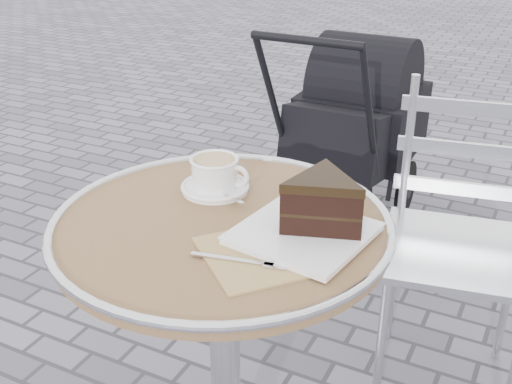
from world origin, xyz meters
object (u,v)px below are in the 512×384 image
at_px(cafe_table, 223,287).
at_px(bistro_chair, 464,207).
at_px(cappuccino_set, 216,176).
at_px(cake_plate_set, 317,210).
at_px(baby_stroller, 354,135).

xyz_separation_m(cafe_table, bistro_chair, (0.40, 0.66, -0.01)).
bearing_deg(cappuccino_set, cafe_table, -62.30).
height_order(cafe_table, cappuccino_set, cappuccino_set).
height_order(cappuccino_set, cake_plate_set, cake_plate_set).
height_order(cake_plate_set, bistro_chair, bistro_chair).
bearing_deg(baby_stroller, cappuccino_set, -86.07).
distance_m(cafe_table, bistro_chair, 0.77).
xyz_separation_m(cappuccino_set, baby_stroller, (-0.08, 1.27, -0.35)).
bearing_deg(cafe_table, cake_plate_set, 8.96).
height_order(bistro_chair, baby_stroller, baby_stroller).
height_order(cafe_table, baby_stroller, baby_stroller).
distance_m(cafe_table, baby_stroller, 1.41).
bearing_deg(cake_plate_set, bistro_chair, 80.91).
relative_size(cake_plate_set, baby_stroller, 0.41).
bearing_deg(baby_stroller, cafe_table, -82.92).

